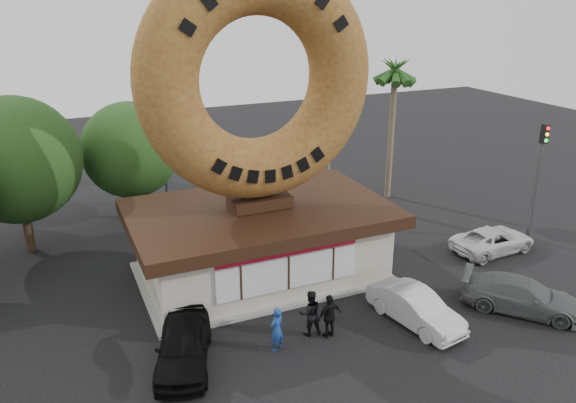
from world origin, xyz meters
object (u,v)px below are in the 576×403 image
(donut_shop, at_px, (260,239))
(car_black, at_px, (183,345))
(person_center, at_px, (310,313))
(car_silver, at_px, (416,308))
(car_white, at_px, (493,240))
(giant_donut, at_px, (257,79))
(person_left, at_px, (277,329))
(street_lamp, at_px, (165,134))
(person_right, at_px, (330,316))
(car_grey, at_px, (522,295))
(traffic_signal, at_px, (539,168))

(donut_shop, distance_m, car_black, 6.96)
(person_center, bearing_deg, car_silver, 174.46)
(car_white, bearing_deg, giant_donut, 74.82)
(car_black, xyz_separation_m, car_silver, (8.76, -1.12, -0.07))
(person_left, relative_size, person_center, 0.95)
(street_lamp, relative_size, person_center, 4.47)
(person_center, bearing_deg, street_lamp, -74.99)
(person_right, bearing_deg, car_grey, 161.03)
(street_lamp, height_order, person_left, street_lamp)
(giant_donut, xyz_separation_m, person_right, (0.56, -5.57, -7.88))
(giant_donut, distance_m, car_silver, 10.88)
(donut_shop, xyz_separation_m, car_black, (-4.76, -4.97, -1.03))
(donut_shop, xyz_separation_m, street_lamp, (-1.86, 10.02, 2.72))
(car_black, distance_m, car_silver, 8.83)
(person_right, relative_size, car_black, 0.40)
(car_white, bearing_deg, person_left, 100.54)
(traffic_signal, relative_size, person_left, 3.59)
(giant_donut, distance_m, car_white, 14.14)
(giant_donut, relative_size, person_center, 5.54)
(traffic_signal, bearing_deg, person_right, -165.17)
(giant_donut, relative_size, car_white, 2.28)
(giant_donut, height_order, car_silver, giant_donut)
(person_left, xyz_separation_m, person_right, (2.10, -0.01, 0.02))
(car_grey, bearing_deg, car_black, 129.54)
(donut_shop, distance_m, car_grey, 11.05)
(donut_shop, bearing_deg, giant_donut, 90.00)
(giant_donut, relative_size, traffic_signal, 1.63)
(person_left, height_order, car_black, person_left)
(traffic_signal, distance_m, person_left, 16.23)
(donut_shop, distance_m, person_center, 5.18)
(giant_donut, xyz_separation_m, street_lamp, (-1.86, 10.00, -4.27))
(car_black, bearing_deg, person_center, 16.82)
(car_silver, relative_size, car_grey, 0.88)
(car_silver, height_order, car_white, car_silver)
(person_center, height_order, person_right, person_center)
(traffic_signal, distance_m, car_black, 19.25)
(traffic_signal, relative_size, person_right, 3.50)
(person_left, height_order, car_white, person_left)
(person_center, relative_size, car_silver, 0.44)
(giant_donut, height_order, car_grey, giant_donut)
(donut_shop, relative_size, person_left, 6.61)
(car_black, bearing_deg, donut_shop, 64.71)
(car_silver, distance_m, car_white, 8.23)
(person_right, bearing_deg, person_center, -45.88)
(car_grey, bearing_deg, car_white, 17.21)
(street_lamp, bearing_deg, giant_donut, -79.49)
(person_left, bearing_deg, car_grey, 147.02)
(car_silver, bearing_deg, person_center, 155.82)
(traffic_signal, distance_m, person_right, 14.23)
(car_silver, distance_m, car_grey, 4.55)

